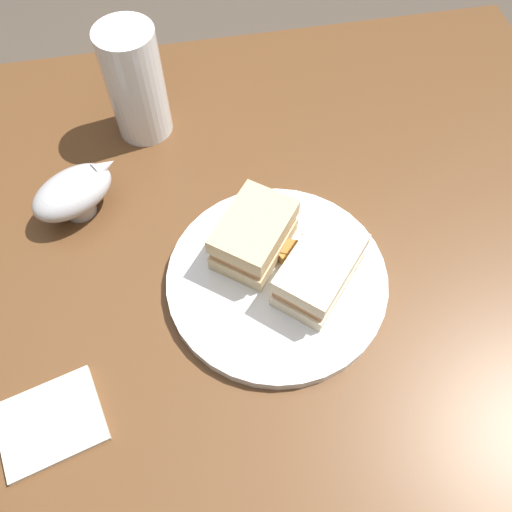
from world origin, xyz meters
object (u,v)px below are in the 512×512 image
(gravy_boat, at_px, (74,192))
(plate, at_px, (277,280))
(sandwich_half_left, at_px, (320,270))
(sandwich_half_right, at_px, (254,235))
(napkin, at_px, (51,422))
(pint_glass, at_px, (137,89))

(gravy_boat, bearing_deg, plate, 146.15)
(sandwich_half_left, xyz_separation_m, sandwich_half_right, (0.07, -0.06, 0.00))
(plate, height_order, napkin, plate)
(sandwich_half_left, bearing_deg, pint_glass, -59.20)
(plate, relative_size, gravy_boat, 2.08)
(sandwich_half_left, xyz_separation_m, pint_glass, (0.19, -0.32, 0.03))
(plate, relative_size, napkin, 2.53)
(napkin, bearing_deg, sandwich_half_left, -161.43)
(plate, relative_size, sandwich_half_left, 2.08)
(pint_glass, xyz_separation_m, gravy_boat, (0.10, 0.14, -0.04))
(pint_glass, height_order, gravy_boat, pint_glass)
(gravy_boat, relative_size, napkin, 1.21)
(sandwich_half_right, relative_size, pint_glass, 0.76)
(sandwich_half_left, relative_size, gravy_boat, 1.00)
(plate, bearing_deg, pint_glass, -64.78)
(sandwich_half_left, xyz_separation_m, napkin, (0.33, 0.11, -0.04))
(sandwich_half_left, bearing_deg, napkin, 18.57)
(plate, relative_size, pint_glass, 1.64)
(plate, xyz_separation_m, pint_glass, (0.14, -0.30, 0.07))
(pint_glass, bearing_deg, sandwich_half_left, 120.80)
(pint_glass, bearing_deg, sandwich_half_right, 115.37)
(sandwich_half_right, relative_size, gravy_boat, 0.96)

